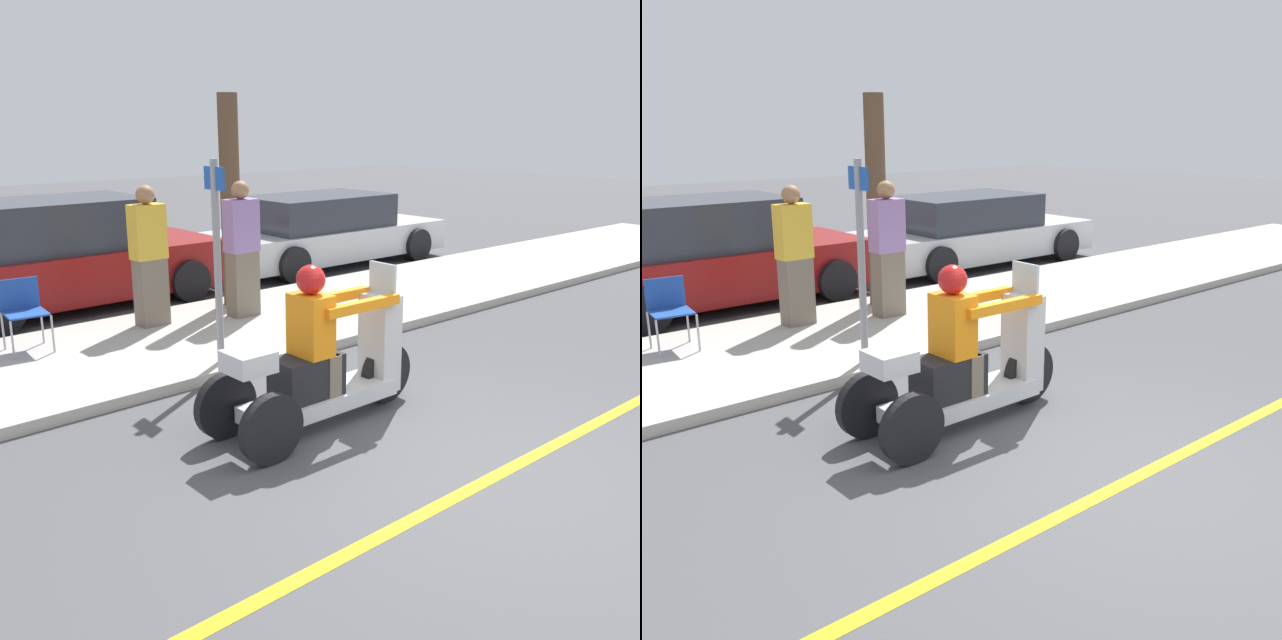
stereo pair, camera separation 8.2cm
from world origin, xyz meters
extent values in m
plane|color=#4C4C4F|center=(0.00, 0.00, 0.00)|extent=(60.00, 60.00, 0.00)
cube|color=gold|center=(-0.34, 0.00, 0.00)|extent=(24.00, 0.12, 0.01)
cube|color=#B2ADA3|center=(0.00, 4.60, 0.06)|extent=(28.00, 2.80, 0.12)
cylinder|color=black|center=(0.52, 1.66, 0.30)|extent=(0.59, 0.10, 0.59)
cylinder|color=black|center=(-1.15, 1.34, 0.30)|extent=(0.59, 0.10, 0.59)
cylinder|color=black|center=(-1.15, 1.99, 0.30)|extent=(0.59, 0.10, 0.59)
cube|color=silver|center=(-0.34, 1.66, 0.24)|extent=(1.56, 0.46, 0.15)
cube|color=black|center=(-0.50, 1.66, 0.50)|extent=(0.63, 0.36, 0.38)
cube|color=silver|center=(0.42, 1.66, 0.64)|extent=(0.24, 0.36, 0.94)
cube|color=silver|center=(0.44, 1.66, 1.26)|extent=(0.03, 0.33, 0.30)
cube|color=silver|center=(-1.12, 1.66, 0.78)|extent=(0.36, 0.36, 0.18)
cube|color=orange|center=(-0.45, 1.66, 0.97)|extent=(0.26, 0.38, 0.55)
sphere|color=red|center=(-0.45, 1.66, 1.37)|extent=(0.26, 0.26, 0.26)
cube|color=#726656|center=(-0.32, 1.54, 0.50)|extent=(0.14, 0.14, 0.38)
cube|color=#726656|center=(-0.32, 1.78, 0.50)|extent=(0.14, 0.14, 0.38)
cube|color=orange|center=(-0.01, 1.46, 1.11)|extent=(0.87, 0.09, 0.09)
cube|color=orange|center=(-0.01, 1.86, 1.11)|extent=(0.87, 0.09, 0.09)
cube|color=#726656|center=(1.10, 4.91, 0.56)|extent=(0.39, 0.26, 0.88)
cube|color=#9972B2|center=(1.10, 4.91, 1.35)|extent=(0.43, 0.26, 0.70)
sphere|color=#9E704C|center=(1.10, 4.91, 1.82)|extent=(0.24, 0.24, 0.24)
cube|color=#726656|center=(-0.07, 5.31, 0.56)|extent=(0.39, 0.27, 0.88)
cube|color=gold|center=(-0.07, 5.31, 1.34)|extent=(0.44, 0.27, 0.69)
sphere|color=#9E704C|center=(-0.07, 5.31, 1.81)|extent=(0.24, 0.24, 0.24)
cylinder|color=#A5A8AD|center=(-1.93, 5.05, 0.34)|extent=(0.02, 0.02, 0.44)
cylinder|color=#A5A8AD|center=(-1.50, 5.01, 0.34)|extent=(0.02, 0.02, 0.44)
cylinder|color=#A5A8AD|center=(-1.89, 5.48, 0.34)|extent=(0.02, 0.02, 0.44)
cylinder|color=#A5A8AD|center=(-1.46, 5.44, 0.34)|extent=(0.02, 0.02, 0.44)
cube|color=#1E479E|center=(-1.70, 5.24, 0.57)|extent=(0.48, 0.48, 0.02)
cube|color=#1E479E|center=(-1.68, 5.46, 0.75)|extent=(0.44, 0.06, 0.38)
cube|color=maroon|center=(-0.19, 7.46, 0.53)|extent=(4.35, 1.86, 0.71)
cube|color=#2D333D|center=(-0.41, 7.46, 1.25)|extent=(2.39, 1.67, 0.72)
cylinder|color=black|center=(1.22, 6.53, 0.32)|extent=(0.64, 0.22, 0.64)
cylinder|color=black|center=(1.22, 8.39, 0.32)|extent=(0.64, 0.22, 0.64)
cube|color=silver|center=(4.82, 7.39, 0.46)|extent=(4.89, 1.85, 0.57)
cube|color=#2D333D|center=(4.58, 7.39, 1.05)|extent=(2.69, 1.66, 0.61)
cylinder|color=black|center=(6.41, 6.47, 0.32)|extent=(0.64, 0.22, 0.64)
cylinder|color=black|center=(6.41, 8.32, 0.32)|extent=(0.64, 0.22, 0.64)
cylinder|color=black|center=(3.24, 6.47, 0.32)|extent=(0.64, 0.22, 0.64)
cylinder|color=black|center=(3.24, 8.32, 0.32)|extent=(0.64, 0.22, 0.64)
cylinder|color=brown|center=(1.36, 5.54, 1.59)|extent=(0.28, 0.28, 2.95)
cylinder|color=gray|center=(-0.24, 3.45, 1.22)|extent=(0.08, 0.08, 2.20)
cube|color=#1E51AD|center=(-0.24, 3.45, 2.12)|extent=(0.02, 0.36, 0.24)
camera|label=1|loc=(-4.32, -2.90, 2.68)|focal=40.00mm
camera|label=2|loc=(-4.26, -2.96, 2.68)|focal=40.00mm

